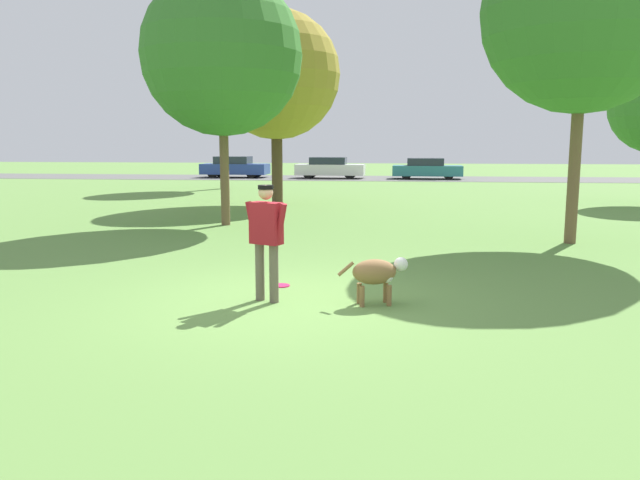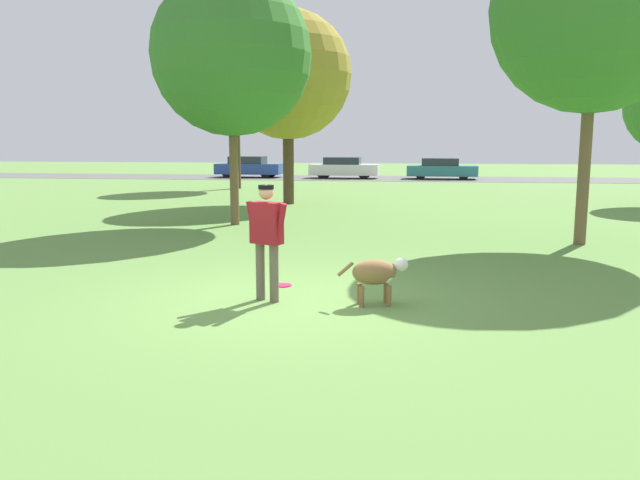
# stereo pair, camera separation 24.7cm
# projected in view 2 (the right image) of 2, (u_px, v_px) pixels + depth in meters

# --- Properties ---
(ground_plane) EXTENTS (120.00, 120.00, 0.00)m
(ground_plane) POSITION_uv_depth(u_px,v_px,m) (283.00, 301.00, 8.91)
(ground_plane) COLOR #608C42
(far_road_strip) EXTENTS (120.00, 6.00, 0.01)m
(far_road_strip) POSITION_uv_depth(u_px,v_px,m) (384.00, 178.00, 39.24)
(far_road_strip) COLOR #5B5B59
(far_road_strip) RESTS_ON ground_plane
(person) EXTENTS (0.69, 0.39, 1.66)m
(person) POSITION_uv_depth(u_px,v_px,m) (267.00, 233.00, 8.78)
(person) COLOR #665B4C
(person) RESTS_ON ground_plane
(dog) EXTENTS (1.00, 0.50, 0.66)m
(dog) POSITION_uv_depth(u_px,v_px,m) (377.00, 273.00, 8.64)
(dog) COLOR olive
(dog) RESTS_ON ground_plane
(frisbee) EXTENTS (0.27, 0.27, 0.02)m
(frisbee) POSITION_uv_depth(u_px,v_px,m) (283.00, 285.00, 9.86)
(frisbee) COLOR #E52366
(frisbee) RESTS_ON ground_plane
(tree_near_right) EXTENTS (4.36, 4.36, 7.21)m
(tree_near_right) POSITION_uv_depth(u_px,v_px,m) (595.00, 9.00, 13.11)
(tree_near_right) COLOR brown
(tree_near_right) RESTS_ON ground_plane
(tree_far_left) EXTENTS (3.72, 3.72, 7.21)m
(tree_far_left) POSITION_uv_depth(u_px,v_px,m) (235.00, 78.00, 29.95)
(tree_far_left) COLOR #4C3826
(tree_far_left) RESTS_ON ground_plane
(tree_near_left) EXTENTS (4.28, 4.28, 6.69)m
(tree_near_left) POSITION_uv_depth(u_px,v_px,m) (232.00, 55.00, 16.52)
(tree_near_left) COLOR brown
(tree_near_left) RESTS_ON ground_plane
(tree_mid_center) EXTENTS (4.60, 4.60, 6.94)m
(tree_mid_center) POSITION_uv_depth(u_px,v_px,m) (288.00, 75.00, 22.32)
(tree_mid_center) COLOR #4C3826
(tree_mid_center) RESTS_ON ground_plane
(parked_car_blue) EXTENTS (4.29, 1.93, 1.36)m
(parked_car_blue) POSITION_uv_depth(u_px,v_px,m) (249.00, 167.00, 40.40)
(parked_car_blue) COLOR #284293
(parked_car_blue) RESTS_ON ground_plane
(parked_car_white) EXTENTS (4.36, 1.79, 1.33)m
(parked_car_white) POSITION_uv_depth(u_px,v_px,m) (344.00, 168.00, 39.31)
(parked_car_white) COLOR white
(parked_car_white) RESTS_ON ground_plane
(parked_car_teal) EXTENTS (4.30, 1.95, 1.29)m
(parked_car_teal) POSITION_uv_depth(u_px,v_px,m) (441.00, 169.00, 38.42)
(parked_car_teal) COLOR teal
(parked_car_teal) RESTS_ON ground_plane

